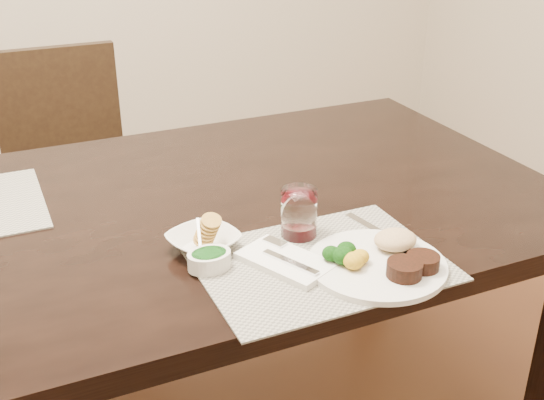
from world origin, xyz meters
name	(u,v)px	position (x,y,z in m)	size (l,w,h in m)	color
dining_table	(129,249)	(0.00, 0.00, 0.67)	(2.00, 1.00, 0.75)	black
chair_far	(70,168)	(0.00, 0.93, 0.50)	(0.42, 0.42, 0.90)	black
placemat_near	(320,263)	(0.29, -0.35, 0.75)	(0.46, 0.34, 0.00)	gray
dinner_plate	(384,260)	(0.39, -0.41, 0.77)	(0.26, 0.26, 0.05)	silver
napkin_fork	(286,261)	(0.23, -0.33, 0.76)	(0.17, 0.20, 0.02)	white
steak_knife	(394,244)	(0.46, -0.36, 0.76)	(0.05, 0.24, 0.01)	silver
cracker_bowl	(203,241)	(0.11, -0.21, 0.77)	(0.17, 0.17, 0.06)	silver
sauce_ramekin	(209,259)	(0.09, -0.28, 0.77)	(0.08, 0.13, 0.07)	silver
wine_glass_near	(299,215)	(0.30, -0.24, 0.80)	(0.07, 0.07, 0.10)	white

